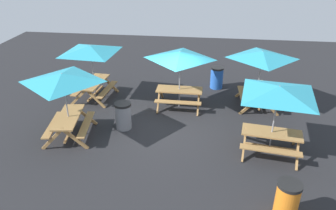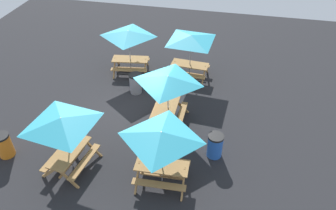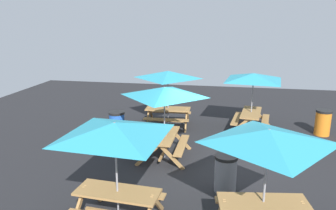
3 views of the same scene
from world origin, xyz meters
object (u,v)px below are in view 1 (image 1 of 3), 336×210
object	(u,v)px
trash_bin_blue	(217,77)
trash_bin_gray	(123,116)
picnic_table_4	(91,53)
trash_bin_orange	(287,200)
picnic_table_0	(262,59)
picnic_table_1	(278,96)
picnic_table_2	(180,59)
picnic_table_3	(63,82)

from	to	relation	value
trash_bin_blue	trash_bin_gray	xyz separation A→B (m)	(-3.28, -4.03, 0.00)
picnic_table_4	trash_bin_orange	distance (m)	9.02
picnic_table_0	trash_bin_orange	bearing A→B (deg)	178.15
trash_bin_gray	picnic_table_0	bearing A→B (deg)	26.13
picnic_table_0	picnic_table_1	distance (m)	3.31
picnic_table_2	trash_bin_blue	world-z (taller)	picnic_table_2
picnic_table_1	trash_bin_orange	distance (m)	3.05
picnic_table_1	trash_bin_orange	xyz separation A→B (m)	(-0.01, -2.66, -1.49)
trash_bin_gray	picnic_table_2	bearing A→B (deg)	47.19
picnic_table_4	trash_bin_orange	xyz separation A→B (m)	(6.72, -5.83, -1.49)
picnic_table_3	picnic_table_0	bearing A→B (deg)	-72.43
trash_bin_blue	picnic_table_0	bearing A→B (deg)	-45.79
picnic_table_3	trash_bin_blue	bearing A→B (deg)	-54.10
trash_bin_gray	picnic_table_3	bearing A→B (deg)	-155.47
picnic_table_0	trash_bin_blue	size ratio (longest dim) A/B	2.38
picnic_table_2	trash_bin_blue	bearing A→B (deg)	54.99
trash_bin_blue	trash_bin_gray	size ratio (longest dim) A/B	1.00
picnic_table_2	picnic_table_4	xyz separation A→B (m)	(-3.60, 0.32, 0.00)
picnic_table_0	trash_bin_blue	distance (m)	2.73
picnic_table_0	picnic_table_4	xyz separation A→B (m)	(-6.68, -0.13, 0.00)
picnic_table_3	trash_bin_orange	xyz separation A→B (m)	(6.58, -2.81, -1.49)
picnic_table_2	trash_bin_blue	distance (m)	2.97
picnic_table_0	picnic_table_2	size ratio (longest dim) A/B	1.00
picnic_table_4	picnic_table_0	bearing A→B (deg)	-84.33
trash_bin_orange	picnic_table_0	bearing A→B (deg)	90.37
picnic_table_3	trash_bin_gray	xyz separation A→B (m)	(1.67, 0.76, -1.49)
picnic_table_3	trash_bin_orange	size ratio (longest dim) A/B	2.38
trash_bin_blue	picnic_table_3	bearing A→B (deg)	-135.94
picnic_table_0	picnic_table_2	xyz separation A→B (m)	(-3.08, -0.46, 0.00)
picnic_table_2	trash_bin_gray	world-z (taller)	picnic_table_2
picnic_table_0	picnic_table_1	world-z (taller)	same
picnic_table_2	picnic_table_4	size ratio (longest dim) A/B	0.83
picnic_table_0	picnic_table_3	xyz separation A→B (m)	(-6.54, -3.15, 0.00)
picnic_table_1	picnic_table_2	size ratio (longest dim) A/B	1.20
picnic_table_2	picnic_table_3	world-z (taller)	same
trash_bin_orange	trash_bin_gray	distance (m)	6.08
picnic_table_3	picnic_table_1	bearing A→B (deg)	-99.49
picnic_table_1	picnic_table_2	xyz separation A→B (m)	(-3.13, 2.85, 0.00)
picnic_table_3	trash_bin_orange	bearing A→B (deg)	-121.30
picnic_table_1	picnic_table_3	xyz separation A→B (m)	(-6.59, 0.15, 0.00)
picnic_table_2	picnic_table_3	size ratio (longest dim) A/B	1.00
picnic_table_0	picnic_table_2	world-z (taller)	same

